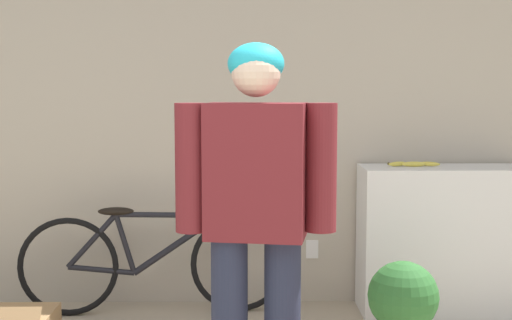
{
  "coord_description": "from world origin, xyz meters",
  "views": [
    {
      "loc": [
        0.12,
        -1.83,
        1.41
      ],
      "look_at": [
        0.16,
        1.17,
        1.1
      ],
      "focal_mm": 50.0,
      "sensor_mm": 36.0,
      "label": 1
    }
  ],
  "objects_px": {
    "person": "(256,202)",
    "bicycle": "(154,260)",
    "potted_plant": "(403,306)",
    "banana": "(413,164)"
  },
  "relations": [
    {
      "from": "bicycle",
      "to": "banana",
      "type": "relative_size",
      "value": 5.02
    },
    {
      "from": "person",
      "to": "potted_plant",
      "type": "xyz_separation_m",
      "value": [
        0.77,
        0.57,
        -0.64
      ]
    },
    {
      "from": "person",
      "to": "potted_plant",
      "type": "bearing_deg",
      "value": 46.42
    },
    {
      "from": "bicycle",
      "to": "potted_plant",
      "type": "distance_m",
      "value": 1.58
    },
    {
      "from": "person",
      "to": "potted_plant",
      "type": "distance_m",
      "value": 1.15
    },
    {
      "from": "bicycle",
      "to": "potted_plant",
      "type": "bearing_deg",
      "value": -33.16
    },
    {
      "from": "potted_plant",
      "to": "banana",
      "type": "bearing_deg",
      "value": 74.52
    },
    {
      "from": "person",
      "to": "bicycle",
      "type": "height_order",
      "value": "person"
    },
    {
      "from": "bicycle",
      "to": "banana",
      "type": "xyz_separation_m",
      "value": [
        1.61,
        0.04,
        0.6
      ]
    },
    {
      "from": "person",
      "to": "banana",
      "type": "bearing_deg",
      "value": 64.14
    }
  ]
}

